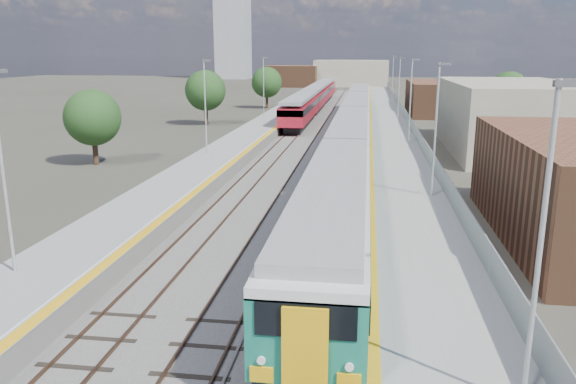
# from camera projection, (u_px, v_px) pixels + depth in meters

# --- Properties ---
(ground) EXTENTS (320.00, 320.00, 0.00)m
(ground) POSITION_uv_depth(u_px,v_px,m) (340.00, 139.00, 60.40)
(ground) COLOR #47443A
(ground) RESTS_ON ground
(ballast_bed) EXTENTS (10.50, 155.00, 0.06)m
(ballast_bed) POSITION_uv_depth(u_px,v_px,m) (321.00, 135.00, 63.09)
(ballast_bed) COLOR #565451
(ballast_bed) RESTS_ON ground
(tracks) EXTENTS (8.96, 160.00, 0.17)m
(tracks) POSITION_uv_depth(u_px,v_px,m) (328.00, 132.00, 64.61)
(tracks) COLOR #4C3323
(tracks) RESTS_ON ground
(platform_right) EXTENTS (4.70, 155.00, 8.52)m
(platform_right) POSITION_uv_depth(u_px,v_px,m) (389.00, 132.00, 61.95)
(platform_right) COLOR slate
(platform_right) RESTS_ON ground
(platform_left) EXTENTS (4.30, 155.00, 8.52)m
(platform_left) POSITION_uv_depth(u_px,v_px,m) (262.00, 130.00, 63.89)
(platform_left) COLOR slate
(platform_left) RESTS_ON ground
(buildings) EXTENTS (72.00, 185.50, 40.00)m
(buildings) POSITION_uv_depth(u_px,v_px,m) (288.00, 46.00, 145.40)
(buildings) COLOR brown
(buildings) RESTS_ON ground
(green_train) EXTENTS (3.05, 84.76, 3.35)m
(green_train) POSITION_uv_depth(u_px,v_px,m) (354.00, 124.00, 54.01)
(green_train) COLOR black
(green_train) RESTS_ON ground
(red_train) EXTENTS (2.93, 59.39, 3.70)m
(red_train) POSITION_uv_depth(u_px,v_px,m) (315.00, 97.00, 89.13)
(red_train) COLOR black
(red_train) RESTS_ON ground
(tree_a) EXTENTS (4.57, 4.57, 6.19)m
(tree_a) POSITION_uv_depth(u_px,v_px,m) (93.00, 118.00, 45.55)
(tree_a) COLOR #382619
(tree_a) RESTS_ON ground
(tree_b) EXTENTS (5.12, 5.12, 6.95)m
(tree_b) POSITION_uv_depth(u_px,v_px,m) (205.00, 90.00, 71.01)
(tree_b) COLOR #382619
(tree_b) RESTS_ON ground
(tree_c) EXTENTS (5.00, 5.00, 6.77)m
(tree_c) POSITION_uv_depth(u_px,v_px,m) (267.00, 82.00, 92.46)
(tree_c) COLOR #382619
(tree_c) RESTS_ON ground
(tree_d) EXTENTS (4.97, 4.97, 6.74)m
(tree_d) POSITION_uv_depth(u_px,v_px,m) (509.00, 91.00, 71.94)
(tree_d) COLOR #382619
(tree_d) RESTS_ON ground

